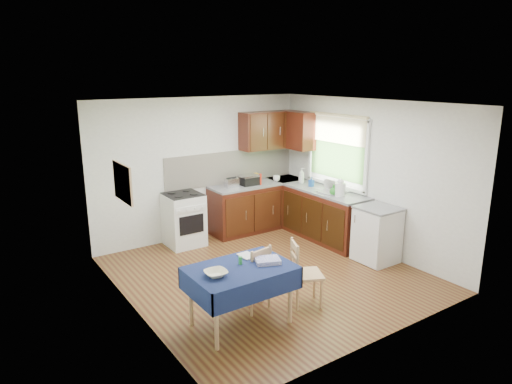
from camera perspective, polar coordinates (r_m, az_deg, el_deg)
floor at (r=6.88m, az=1.53°, el=-10.20°), size 4.20×4.20×0.00m
ceiling at (r=6.26m, az=1.68°, el=11.06°), size 4.00×4.20×0.02m
wall_back at (r=8.21m, az=-6.98°, el=2.99°), size 4.00×0.02×2.50m
wall_front at (r=4.98m, az=15.88°, el=-5.15°), size 4.00×0.02×2.50m
wall_left at (r=5.58m, az=-15.36°, el=-3.00°), size 0.02×4.20×2.50m
wall_right at (r=7.77m, az=13.69°, el=2.02°), size 0.02×4.20×2.50m
base_cabinets at (r=8.43m, az=4.08°, el=-2.37°), size 1.90×2.30×0.86m
worktop_back at (r=8.56m, az=0.27°, el=1.05°), size 1.90×0.60×0.04m
worktop_right at (r=8.09m, az=8.70°, el=0.06°), size 0.60×1.70×0.04m
worktop_corner at (r=8.94m, az=3.72°, el=1.59°), size 0.60×0.60×0.04m
splashback at (r=8.52m, az=-3.04°, el=3.16°), size 2.70×0.02×0.60m
upper_cabinets at (r=8.66m, az=2.90°, el=7.71°), size 1.20×0.85×0.70m
stove at (r=7.94m, az=-9.02°, el=-3.39°), size 0.60×0.61×0.92m
window at (r=8.15m, az=10.09°, el=5.65°), size 0.04×1.48×1.26m
fridge at (r=7.42m, az=14.87°, el=-5.15°), size 0.58×0.60×0.89m
corkboard at (r=5.77m, az=-16.30°, el=1.12°), size 0.04×0.62×0.47m
dining_table at (r=5.37m, az=-1.94°, el=-10.41°), size 1.20×0.81×0.72m
chair_far at (r=5.75m, az=-0.21°, el=-10.44°), size 0.44×0.44×0.85m
chair_near at (r=5.90m, az=5.94°, el=-9.82°), size 0.51×0.51×0.86m
toaster at (r=8.21m, az=-3.07°, el=1.18°), size 0.24×0.15×0.18m
sandwich_press at (r=8.38m, az=-0.92°, el=1.53°), size 0.32×0.28×0.19m
sauce_bottle at (r=8.37m, az=0.55°, el=1.60°), size 0.05×0.05×0.21m
yellow_packet at (r=8.70m, az=-0.12°, el=1.89°), size 0.12×0.09×0.15m
dish_rack at (r=7.97m, az=9.62°, el=0.14°), size 0.46×0.35×0.22m
kettle at (r=7.73m, az=10.48°, el=0.46°), size 0.17×0.17×0.29m
cup at (r=8.68m, az=2.58°, el=1.71°), size 0.18×0.18×0.11m
soap_bottle_a at (r=8.55m, az=5.70°, el=2.05°), size 0.15×0.15×0.28m
soap_bottle_b at (r=8.32m, az=6.93°, el=1.28°), size 0.09×0.09×0.17m
soap_bottle_c at (r=7.77m, az=9.68°, el=0.26°), size 0.16×0.16×0.18m
plate_bowl at (r=5.11m, az=-5.04°, el=-10.11°), size 0.26×0.26×0.06m
book at (r=5.57m, az=-1.85°, el=-8.16°), size 0.17×0.23×0.02m
spice_jar at (r=5.39m, az=-1.97°, el=-8.55°), size 0.05×0.05×0.09m
tea_towel at (r=5.44m, az=1.44°, el=-8.55°), size 0.35×0.32×0.05m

